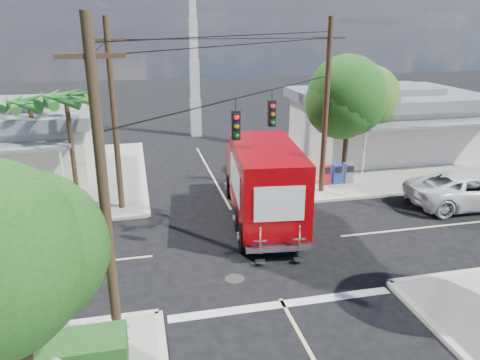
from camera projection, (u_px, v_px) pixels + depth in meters
name	position (u px, v px, depth m)	size (l,w,h in m)	color
ground	(251.00, 246.00, 19.23)	(120.00, 120.00, 0.00)	black
sidewalk_ne	(367.00, 157.00, 31.55)	(14.12, 14.12, 0.14)	gray
sidewalk_nw	(22.00, 180.00, 26.95)	(14.12, 14.12, 0.14)	gray
road_markings	(260.00, 263.00, 17.87)	(32.00, 32.00, 0.01)	beige
building_ne	(384.00, 120.00, 32.17)	(11.80, 10.20, 4.50)	silver
building_nw	(2.00, 139.00, 27.48)	(10.80, 10.20, 4.30)	beige
radio_tower	(194.00, 64.00, 35.98)	(0.80, 0.80, 17.00)	silver
tree_sw_front	(8.00, 253.00, 9.40)	(3.88, 3.78, 6.03)	#422D1C
tree_ne_front	(349.00, 99.00, 25.46)	(4.21, 4.14, 6.66)	#422D1C
tree_ne_back	(372.00, 101.00, 28.23)	(3.77, 3.66, 5.82)	#422D1C
palm_nw_front	(66.00, 101.00, 22.94)	(3.01, 3.08, 5.59)	#422D1C
palm_nw_back	(30.00, 105.00, 24.02)	(3.01, 3.08, 5.19)	#422D1C
utility_poles	(204.00, 128.00, 18.87)	(12.00, 10.68, 9.00)	#473321
picket_fence	(14.00, 348.00, 12.19)	(5.94, 0.06, 1.00)	silver
vending_boxes	(336.00, 174.00, 26.11)	(1.90, 0.50, 1.10)	red
delivery_truck	(263.00, 182.00, 21.12)	(3.62, 8.84, 3.73)	black
parked_car	(470.00, 190.00, 23.14)	(2.84, 6.16, 1.71)	silver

